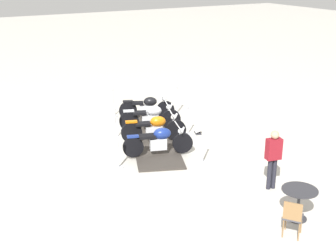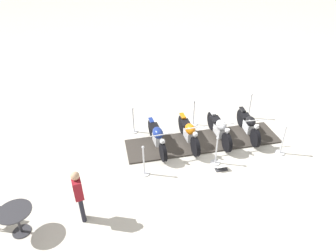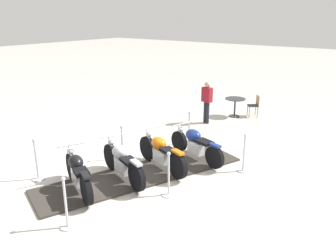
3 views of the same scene
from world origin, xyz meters
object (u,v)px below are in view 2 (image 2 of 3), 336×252
object	(u,v)px
stanchion_left_rear	(249,110)
cafe_table	(16,216)
motorcycle_black	(249,125)
stanchion_left_front	(134,124)
stanchion_right_front	(144,165)
info_placard	(221,168)
stanchion_right_mid	(216,155)
motorcycle_navy	(157,137)
stanchion_right_rear	(282,145)
bystander_person	(78,192)
stanchion_left_mid	(194,117)
motorcycle_chrome	(220,129)
motorcycle_copper	(189,133)

from	to	relation	value
stanchion_left_rear	cafe_table	xyz separation A→B (m)	(-0.80, 9.22, 0.21)
motorcycle_black	stanchion_left_front	size ratio (longest dim) A/B	1.81
stanchion_right_front	info_placard	bearing A→B (deg)	-119.56
stanchion_right_mid	motorcycle_navy	bearing A→B (deg)	33.80
stanchion_right_front	stanchion_right_rear	bearing A→B (deg)	-111.10
stanchion_right_front	info_placard	xyz separation A→B (m)	(-1.25, -2.20, -0.28)
stanchion_right_front	stanchion_left_front	size ratio (longest dim) A/B	1.02
motorcycle_navy	stanchion_right_rear	world-z (taller)	stanchion_right_rear
motorcycle_navy	stanchion_left_front	bearing A→B (deg)	-156.60
cafe_table	bystander_person	distance (m)	1.62
cafe_table	bystander_person	bearing A→B (deg)	-108.43
motorcycle_navy	stanchion_right_mid	world-z (taller)	stanchion_right_mid
stanchion_left_rear	stanchion_left_mid	distance (m)	2.42
motorcycle_chrome	stanchion_right_front	distance (m)	3.25
motorcycle_copper	cafe_table	bearing A→B (deg)	-64.37
stanchion_left_mid	bystander_person	distance (m)	5.91
motorcycle_chrome	stanchion_right_mid	distance (m)	1.37
motorcycle_black	stanchion_left_front	distance (m)	4.37
stanchion_right_mid	stanchion_left_front	distance (m)	3.50
info_placard	motorcycle_black	bearing A→B (deg)	-136.18
motorcycle_navy	stanchion_left_rear	world-z (taller)	stanchion_left_rear
stanchion_left_rear	cafe_table	world-z (taller)	stanchion_left_rear
motorcycle_chrome	cafe_table	size ratio (longest dim) A/B	2.51
motorcycle_chrome	cafe_table	distance (m)	7.04
stanchion_left_mid	cafe_table	world-z (taller)	stanchion_left_mid
motorcycle_navy	stanchion_left_rear	xyz separation A→B (m)	(-0.28, -4.36, -0.15)
motorcycle_chrome	stanchion_left_rear	xyz separation A→B (m)	(0.55, -2.18, -0.15)
stanchion_right_rear	bystander_person	world-z (taller)	bystander_person
stanchion_right_front	bystander_person	xyz separation A→B (m)	(-0.68, 2.29, 0.65)
stanchion_right_front	info_placard	world-z (taller)	stanchion_right_front
stanchion_left_rear	stanchion_right_front	bearing A→B (deg)	96.49
stanchion_right_rear	info_placard	size ratio (longest dim) A/B	2.50
stanchion_left_mid	bystander_person	xyz separation A→B (m)	(-2.17, 5.46, 0.65)
stanchion_left_mid	motorcycle_chrome	bearing A→B (deg)	-176.96
motorcycle_chrome	info_placard	distance (m)	1.75
stanchion_right_rear	cafe_table	world-z (taller)	stanchion_right_rear
stanchion_right_mid	stanchion_right_rear	bearing A→B (deg)	-111.10
stanchion_right_front	cafe_table	world-z (taller)	stanchion_right_front
motorcycle_chrome	stanchion_right_front	bearing A→B (deg)	-68.15
stanchion_left_front	stanchion_right_front	bearing A→B (deg)	158.90
stanchion_right_rear	info_placard	distance (m)	2.40
motorcycle_copper	stanchion_left_mid	world-z (taller)	stanchion_left_mid
stanchion_right_front	cafe_table	xyz separation A→B (m)	(-0.18, 3.78, 0.25)
motorcycle_chrome	motorcycle_black	distance (m)	1.16
stanchion_right_mid	stanchion_left_mid	bearing A→B (deg)	-21.10
cafe_table	stanchion_right_front	bearing A→B (deg)	-87.31
stanchion_left_rear	info_placard	bearing A→B (deg)	119.96
stanchion_right_rear	cafe_table	distance (m)	8.45
stanchion_right_rear	motorcycle_copper	bearing A→B (deg)	46.55
motorcycle_copper	stanchion_right_front	distance (m)	2.22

